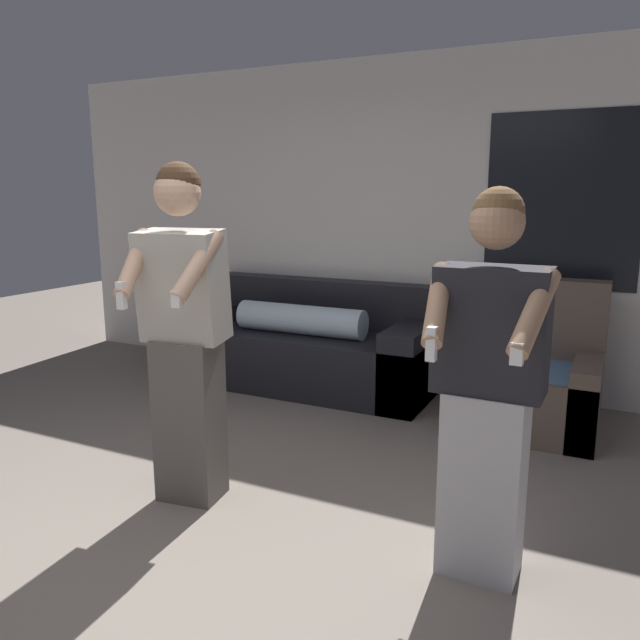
{
  "coord_description": "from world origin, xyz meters",
  "views": [
    {
      "loc": [
        1.73,
        -1.83,
        1.61
      ],
      "look_at": [
        0.51,
        0.68,
        1.04
      ],
      "focal_mm": 35.0,
      "sensor_mm": 36.0,
      "label": 1
    }
  ],
  "objects": [
    {
      "name": "ground_plane",
      "position": [
        0.0,
        0.0,
        0.0
      ],
      "size": [
        14.0,
        14.0,
        0.0
      ],
      "primitive_type": "plane",
      "color": "slate"
    },
    {
      "name": "wall_back",
      "position": [
        0.02,
        3.21,
        1.35
      ],
      "size": [
        6.72,
        0.07,
        2.7
      ],
      "color": "silver",
      "rests_on": "ground_plane"
    },
    {
      "name": "couch",
      "position": [
        -0.6,
        2.73,
        0.33
      ],
      "size": [
        2.12,
        0.87,
        0.87
      ],
      "color": "black",
      "rests_on": "ground_plane"
    },
    {
      "name": "armchair",
      "position": [
        1.22,
        2.59,
        0.32
      ],
      "size": [
        0.92,
        0.83,
        1.01
      ],
      "color": "brown",
      "rests_on": "ground_plane"
    },
    {
      "name": "side_table",
      "position": [
        -2.08,
        2.92,
        0.57
      ],
      "size": [
        0.57,
        0.46,
        0.81
      ],
      "color": "brown",
      "rests_on": "ground_plane"
    },
    {
      "name": "person_left",
      "position": [
        -0.26,
        0.66,
        0.91
      ],
      "size": [
        0.49,
        0.51,
        1.76
      ],
      "color": "#56514C",
      "rests_on": "ground_plane"
    },
    {
      "name": "person_right",
      "position": [
        1.28,
        0.67,
        0.82
      ],
      "size": [
        0.51,
        0.46,
        1.64
      ],
      "color": "#B2B2B7",
      "rests_on": "ground_plane"
    }
  ]
}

